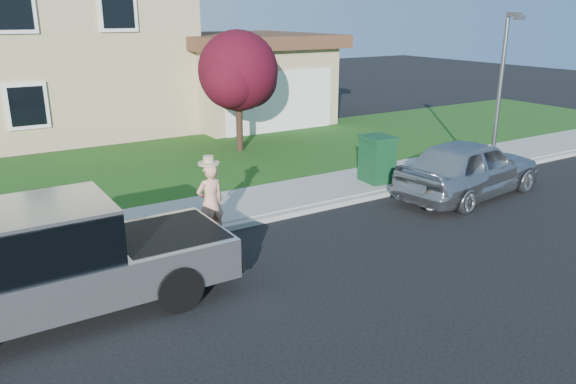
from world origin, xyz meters
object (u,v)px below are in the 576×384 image
(pickup_truck, at_px, (55,264))
(trash_bin, at_px, (377,159))
(woman, at_px, (210,201))
(sedan, at_px, (469,168))
(street_lamp, at_px, (501,91))
(ornamental_tree, at_px, (239,75))

(pickup_truck, xyz_separation_m, trash_bin, (8.56, 2.58, -0.06))
(pickup_truck, bearing_deg, woman, 24.71)
(woman, relative_size, sedan, 0.40)
(sedan, distance_m, street_lamp, 2.18)
(street_lamp, bearing_deg, trash_bin, 165.26)
(trash_bin, height_order, street_lamp, street_lamp)
(woman, xyz_separation_m, trash_bin, (5.31, 1.05, -0.07))
(trash_bin, distance_m, street_lamp, 3.56)
(trash_bin, relative_size, street_lamp, 0.28)
(woman, relative_size, street_lamp, 0.40)
(woman, xyz_separation_m, street_lamp, (7.93, -0.57, 1.72))
(trash_bin, bearing_deg, woman, -164.82)
(trash_bin, bearing_deg, pickup_truck, -159.27)
(trash_bin, bearing_deg, street_lamp, -27.81)
(sedan, bearing_deg, street_lamp, -86.07)
(woman, height_order, sedan, woman)
(pickup_truck, bearing_deg, ornamental_tree, 47.05)
(woman, bearing_deg, trash_bin, -171.83)
(pickup_truck, xyz_separation_m, street_lamp, (11.19, 0.96, 1.72))
(street_lamp, bearing_deg, pickup_truck, -158.08)
(woman, xyz_separation_m, ornamental_tree, (3.95, 6.33, 1.74))
(woman, height_order, street_lamp, street_lamp)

